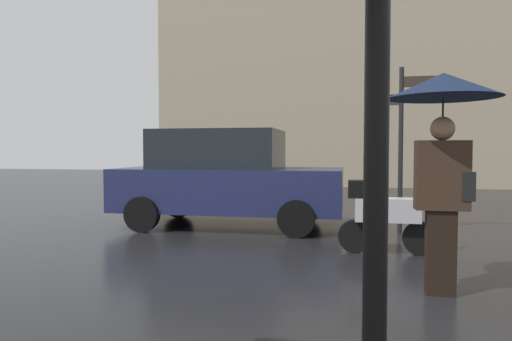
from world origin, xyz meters
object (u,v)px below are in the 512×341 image
object	(u,v)px
pedestrian_with_umbrella	(443,121)
parked_car_left	(227,177)
parked_scooter	(384,214)
street_signpost	(401,133)

from	to	relation	value
pedestrian_with_umbrella	parked_car_left	distance (m)	4.86
parked_car_left	parked_scooter	bearing A→B (deg)	-40.68
parked_scooter	parked_car_left	world-z (taller)	parked_car_left
parked_scooter	street_signpost	distance (m)	2.14
pedestrian_with_umbrella	street_signpost	size ratio (longest dim) A/B	0.76
parked_scooter	street_signpost	xyz separation A→B (m)	(0.40, 1.75, 1.18)
pedestrian_with_umbrella	parked_scooter	xyz separation A→B (m)	(-0.42, 1.75, -1.15)
pedestrian_with_umbrella	parked_scooter	size ratio (longest dim) A/B	1.64
street_signpost	parked_scooter	bearing A→B (deg)	-102.92
pedestrian_with_umbrella	street_signpost	xyz separation A→B (m)	(-0.02, 3.50, 0.02)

